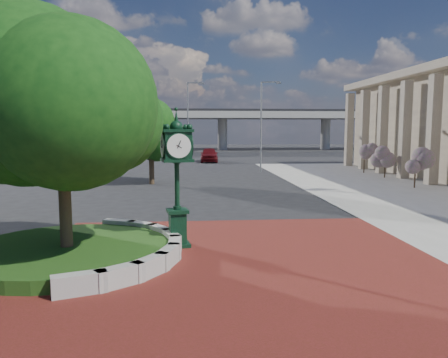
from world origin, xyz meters
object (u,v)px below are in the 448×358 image
(post_clock, at_px, (177,173))
(parked_car, at_px, (209,155))
(street_lamp_far, at_px, (190,115))
(street_lamp_near, at_px, (263,119))

(post_clock, height_order, parked_car, post_clock)
(post_clock, height_order, street_lamp_far, street_lamp_far)
(parked_car, xyz_separation_m, street_lamp_far, (-2.28, 3.61, 4.84))
(street_lamp_near, bearing_deg, street_lamp_far, 111.84)
(post_clock, bearing_deg, street_lamp_far, 89.32)
(parked_car, height_order, street_lamp_near, street_lamp_near)
(street_lamp_far, bearing_deg, post_clock, -90.68)
(parked_car, height_order, street_lamp_far, street_lamp_far)
(post_clock, relative_size, street_lamp_far, 0.46)
(street_lamp_near, xyz_separation_m, street_lamp_far, (-6.59, 16.44, 0.95))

